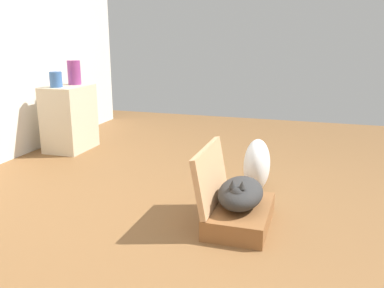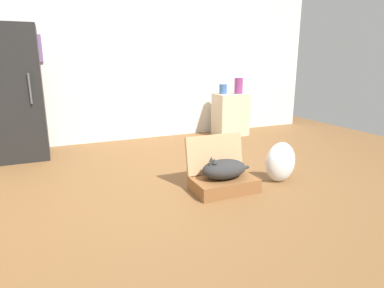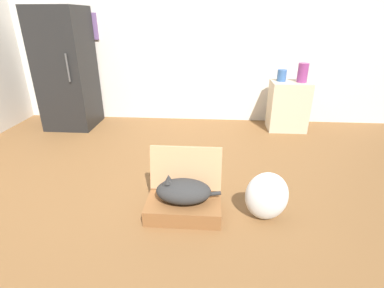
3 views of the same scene
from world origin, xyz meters
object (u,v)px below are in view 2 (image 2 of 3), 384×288
(cat, at_px, (224,169))
(refrigerator, at_px, (14,94))
(plastic_bag_white, at_px, (280,162))
(suitcase_base, at_px, (224,184))
(vase_tall, at_px, (223,89))
(vase_short, at_px, (239,86))
(side_table, at_px, (230,115))

(cat, relative_size, refrigerator, 0.32)
(plastic_bag_white, bearing_deg, suitcase_base, 179.46)
(suitcase_base, xyz_separation_m, vase_tall, (1.14, 2.11, 0.69))
(cat, bearing_deg, suitcase_base, -3.69)
(cat, xyz_separation_m, refrigerator, (-1.83, 2.02, 0.59))
(vase_short, bearing_deg, side_table, 174.07)
(plastic_bag_white, xyz_separation_m, refrigerator, (-2.48, 2.03, 0.61))
(plastic_bag_white, distance_m, vase_short, 2.27)
(plastic_bag_white, bearing_deg, vase_short, 70.20)
(side_table, height_order, vase_short, vase_short)
(cat, bearing_deg, refrigerator, 132.11)
(suitcase_base, height_order, vase_short, vase_short)
(suitcase_base, bearing_deg, vase_short, 55.90)
(vase_short, bearing_deg, refrigerator, -179.35)
(refrigerator, relative_size, side_table, 2.39)
(cat, bearing_deg, side_table, 58.48)
(suitcase_base, distance_m, cat, 0.16)
(suitcase_base, xyz_separation_m, plastic_bag_white, (0.65, -0.01, 0.14))
(suitcase_base, bearing_deg, plastic_bag_white, -0.54)
(plastic_bag_white, relative_size, side_table, 0.61)
(plastic_bag_white, bearing_deg, side_table, 73.53)
(vase_tall, bearing_deg, cat, -118.45)
(cat, relative_size, side_table, 0.76)
(refrigerator, bearing_deg, vase_tall, 1.66)
(suitcase_base, xyz_separation_m, cat, (-0.01, 0.00, 0.16))
(refrigerator, relative_size, vase_tall, 10.48)
(side_table, bearing_deg, cat, -121.52)
(cat, xyz_separation_m, vase_short, (1.40, 2.06, 0.59))
(plastic_bag_white, bearing_deg, vase_tall, 77.07)
(cat, height_order, vase_short, vase_short)
(plastic_bag_white, height_order, side_table, side_table)
(refrigerator, distance_m, vase_short, 3.23)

